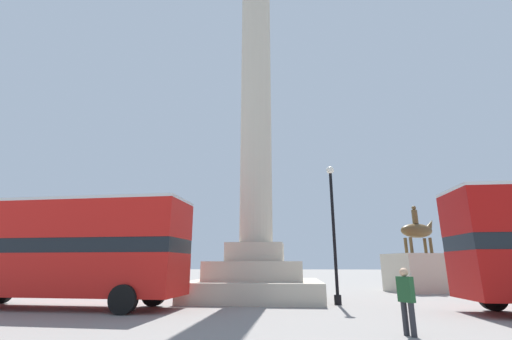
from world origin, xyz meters
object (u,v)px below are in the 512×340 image
(bus_b, at_px, (62,247))
(street_lamp, at_px, (334,231))
(equestrian_statue, at_px, (421,269))
(pedestrian_near_lamp, at_px, (406,298))
(monument_column, at_px, (256,180))

(bus_b, bearing_deg, street_lamp, 14.73)
(bus_b, xyz_separation_m, equestrian_statue, (17.47, 10.03, -0.95))
(equestrian_statue, xyz_separation_m, street_lamp, (-6.22, -7.56, 1.73))
(bus_b, relative_size, equestrian_statue, 1.89)
(bus_b, height_order, street_lamp, street_lamp)
(street_lamp, bearing_deg, equestrian_statue, 50.56)
(bus_b, relative_size, pedestrian_near_lamp, 6.47)
(bus_b, bearing_deg, monument_column, 33.50)
(street_lamp, bearing_deg, monument_column, 151.08)
(bus_b, xyz_separation_m, street_lamp, (11.26, 2.47, 0.79))
(monument_column, bearing_deg, street_lamp, -28.92)
(pedestrian_near_lamp, bearing_deg, street_lamp, -22.54)
(monument_column, height_order, equestrian_statue, monument_column)
(equestrian_statue, relative_size, street_lamp, 0.88)
(monument_column, relative_size, pedestrian_near_lamp, 13.33)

